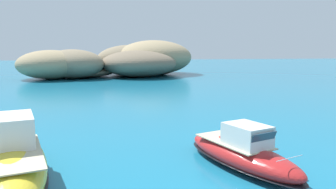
% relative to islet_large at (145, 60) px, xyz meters
% --- Properties ---
extents(islet_large, '(29.72, 30.09, 8.85)m').
position_rel_islet_large_xyz_m(islet_large, '(0.00, 0.00, 0.00)').
color(islet_large, '#9E8966').
rests_on(islet_large, ground).
extents(islet_small, '(24.77, 23.80, 6.49)m').
position_rel_islet_large_xyz_m(islet_small, '(-18.39, -6.06, -1.16)').
color(islet_small, '#9E8966').
rests_on(islet_small, ground).
extents(motorboat_red, '(5.00, 8.72, 2.46)m').
position_rel_islet_large_xyz_m(motorboat_red, '(-3.23, -66.22, -3.03)').
color(motorboat_red, red).
rests_on(motorboat_red, ground).
extents(motorboat_yellow, '(5.85, 11.24, 3.17)m').
position_rel_islet_large_xyz_m(motorboat_yellow, '(-15.02, -65.70, -2.80)').
color(motorboat_yellow, yellow).
rests_on(motorboat_yellow, ground).
extents(channel_buoy, '(0.56, 0.56, 1.48)m').
position_rel_islet_large_xyz_m(channel_buoy, '(-0.36, -62.13, -3.52)').
color(channel_buoy, green).
rests_on(channel_buoy, ground).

